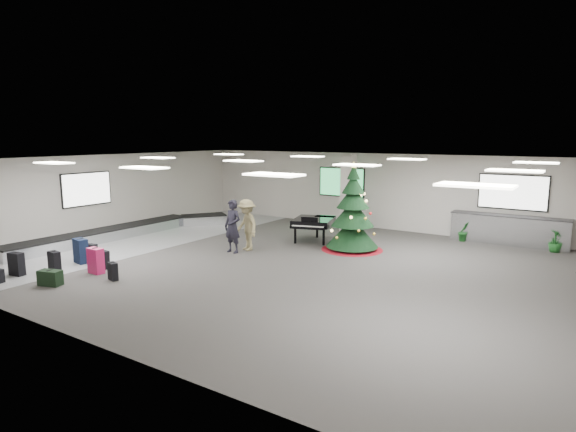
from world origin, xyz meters
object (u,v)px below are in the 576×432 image
Objects in this scene: potted_plant_left at (464,231)px; potted_plant_right at (555,241)px; traveler_a at (233,226)px; pink_suitcase at (96,261)px; grand_piano at (313,222)px; baggage_carousel at (127,231)px; service_counter at (509,230)px; traveler_b at (247,225)px; christmas_tree at (353,220)px.

potted_plant_right reaches higher than potted_plant_left.
potted_plant_right is at bearing 36.88° from traveler_a.
pink_suitcase is 0.37× the size of grand_piano.
pink_suitcase reaches higher than baggage_carousel.
service_counter is 2.23× the size of traveler_a.
potted_plant_right is at bearing -1.37° from potted_plant_left.
traveler_b is 2.39× the size of potted_plant_left.
traveler_b is at bearing -145.71° from christmas_tree.
christmas_tree reaches higher than traveler_b.
potted_plant_right is at bearing 44.75° from pink_suitcase.
pink_suitcase is at bearing -136.80° from potted_plant_right.
pink_suitcase is at bearing -126.09° from christmas_tree.
traveler_b is 8.20m from potted_plant_left.
potted_plant_left is at bearing 50.57° from christmas_tree.
service_counter is 1.95× the size of grand_piano.
christmas_tree is 1.70× the size of traveler_a.
pink_suitcase is 4.49m from traveler_a.
traveler_b is (-7.45, -5.95, 0.35)m from service_counter.
pink_suitcase is 0.25× the size of christmas_tree.
potted_plant_right is (1.55, -0.40, -0.17)m from service_counter.
traveler_a is at bearing -140.97° from christmas_tree.
baggage_carousel is 8.93m from christmas_tree.
pink_suitcase is 8.36m from christmas_tree.
traveler_a is (1.69, 4.13, 0.53)m from pink_suitcase.
baggage_carousel is 15.72m from potted_plant_right.
christmas_tree is (8.42, 2.85, 0.84)m from baggage_carousel.
grand_piano is (3.07, 7.18, 0.35)m from pink_suitcase.
christmas_tree is 1.72× the size of traveler_b.
pink_suitcase is 14.92m from potted_plant_right.
christmas_tree is at bearing 57.74° from traveler_b.
traveler_b is at bearing 69.63° from pink_suitcase.
potted_plant_left is at bearing -167.51° from service_counter.
pink_suitcase is 1.02× the size of potted_plant_left.
traveler_a is 1.02× the size of traveler_b.
service_counter is at bearing 165.37° from potted_plant_right.
grand_piano reaches higher than potted_plant_right.
christmas_tree is (4.91, 6.74, 0.68)m from pink_suitcase.
pink_suitcase is (3.51, -3.88, 0.16)m from baggage_carousel.
traveler_b reaches higher than service_counter.
service_counter is at bearing 50.25° from pink_suitcase.
christmas_tree reaches higher than grand_piano.
service_counter is at bearing 12.04° from grand_piano.
traveler_a is (5.21, 0.24, 0.69)m from baggage_carousel.
traveler_a reaches higher than service_counter.
christmas_tree is at bearing -129.43° from potted_plant_left.
pink_suitcase is 5.06m from traveler_b.
potted_plant_left is (11.34, 6.40, 0.16)m from baggage_carousel.
grand_piano is at bearing 68.44° from pink_suitcase.
service_counter is 10.03m from traveler_a.
traveler_a is at bearing -139.63° from service_counter.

